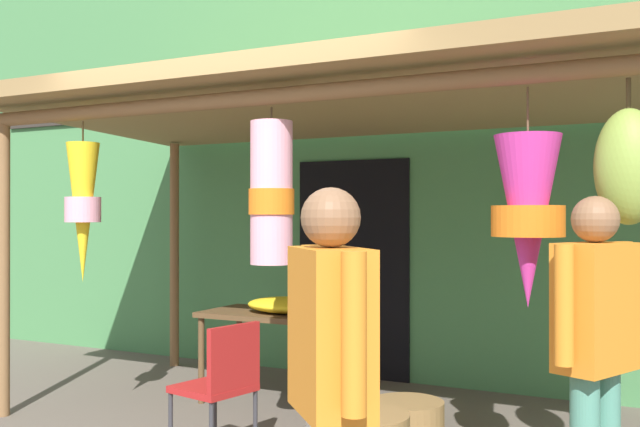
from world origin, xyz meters
The scene contains 8 objects.
shop_facade centered at (0.00, 2.29, 2.14)m, with size 10.60×0.29×4.28m.
market_stall_canopy centered at (0.37, 0.66, 2.16)m, with size 5.13×2.51×2.43m.
display_table centered at (-0.36, 1.03, 0.64)m, with size 1.26×0.65×0.72m.
flower_heap_on_table centered at (-0.28, 1.02, 0.78)m, with size 0.69×0.49×0.12m.
folding_chair centered at (0.01, -0.33, 0.50)m, with size 0.47×0.47×0.84m.
wicker_basket_spare centered at (0.75, 0.87, 0.09)m, with size 0.52×0.52×0.19m, color olive.
vendor_in_orange centered at (2.12, -0.42, 0.93)m, with size 0.36×0.55×1.58m.
customer_foreground centered at (1.37, -1.62, 0.93)m, with size 0.43×0.46×1.59m.
Camera 1 is at (2.49, -3.92, 1.49)m, focal length 40.52 mm.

